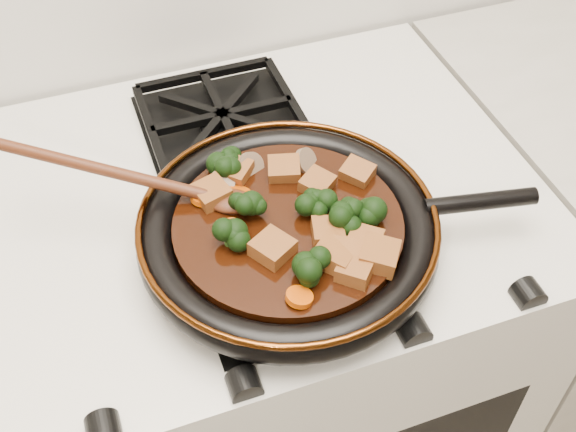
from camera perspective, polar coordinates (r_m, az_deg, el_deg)
name	(u,v)px	position (r m, az deg, el deg)	size (l,w,h in m)	color
stove	(262,366)	(1.33, -2.09, -11.76)	(0.76, 0.60, 0.90)	silver
burner_grate_front	(288,260)	(0.88, 0.00, -3.47)	(0.23, 0.23, 0.03)	black
burner_grate_back	(223,120)	(1.07, -5.17, 7.56)	(0.23, 0.23, 0.03)	black
skillet	(290,231)	(0.87, 0.13, -1.16)	(0.49, 0.36, 0.05)	black
braising_sauce	(288,228)	(0.86, 0.00, -0.95)	(0.28, 0.28, 0.02)	black
tofu_cube_0	(345,256)	(0.81, 4.52, -3.20)	(0.04, 0.04, 0.02)	brown
tofu_cube_1	(357,173)	(0.91, 5.50, 3.41)	(0.04, 0.03, 0.02)	brown
tofu_cube_2	(379,255)	(0.82, 7.21, -3.11)	(0.04, 0.04, 0.02)	brown
tofu_cube_3	(335,254)	(0.81, 3.76, -3.02)	(0.04, 0.05, 0.02)	brown
tofu_cube_4	(317,184)	(0.89, 2.32, 2.54)	(0.04, 0.03, 0.02)	brown
tofu_cube_5	(237,171)	(0.91, -4.09, 3.55)	(0.04, 0.03, 0.02)	brown
tofu_cube_6	(284,170)	(0.91, -0.30, 3.66)	(0.04, 0.04, 0.02)	brown
tofu_cube_7	(328,233)	(0.83, 3.17, -1.32)	(0.04, 0.04, 0.02)	brown
tofu_cube_8	(355,270)	(0.80, 5.33, -4.26)	(0.04, 0.04, 0.02)	brown
tofu_cube_9	(212,194)	(0.88, -6.04, 1.75)	(0.04, 0.04, 0.02)	brown
tofu_cube_10	(273,249)	(0.82, -1.23, -2.61)	(0.04, 0.04, 0.02)	brown
tofu_cube_11	(365,242)	(0.83, 6.10, -2.04)	(0.04, 0.04, 0.02)	brown
broccoli_floret_0	(374,216)	(0.85, 6.83, -0.01)	(0.06, 0.06, 0.05)	black
broccoli_floret_1	(316,267)	(0.80, 2.24, -4.04)	(0.06, 0.06, 0.05)	black
broccoli_floret_2	(229,236)	(0.83, -4.66, -1.60)	(0.06, 0.06, 0.06)	black
broccoli_floret_3	(348,219)	(0.85, 4.76, -0.23)	(0.06, 0.06, 0.05)	black
broccoli_floret_4	(315,206)	(0.86, 2.11, 0.81)	(0.06, 0.06, 0.05)	black
broccoli_floret_5	(249,204)	(0.86, -3.09, 0.98)	(0.06, 0.06, 0.06)	black
broccoli_floret_6	(228,164)	(0.91, -4.75, 4.09)	(0.06, 0.06, 0.05)	black
carrot_coin_0	(202,198)	(0.88, -6.84, 1.40)	(0.03, 0.03, 0.01)	#C64805
carrot_coin_1	(239,193)	(0.88, -3.90, 1.85)	(0.03, 0.03, 0.01)	#C64805
carrot_coin_2	(231,229)	(0.84, -4.55, -1.02)	(0.03, 0.03, 0.01)	#C64805
carrot_coin_3	(299,297)	(0.78, 0.90, -6.43)	(0.03, 0.03, 0.01)	#C64805
mushroom_slice_0	(306,161)	(0.92, 1.43, 4.36)	(0.03, 0.03, 0.01)	brown
mushroom_slice_1	(222,182)	(0.90, -5.24, 2.67)	(0.03, 0.03, 0.01)	brown
mushroom_slice_2	(368,248)	(0.82, 6.32, -2.54)	(0.03, 0.03, 0.01)	brown
mushroom_slice_3	(251,166)	(0.91, -2.98, 3.97)	(0.04, 0.04, 0.01)	brown
wooden_spoon	(162,184)	(0.88, -9.93, 2.49)	(0.17, 0.10, 0.28)	#4C2110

